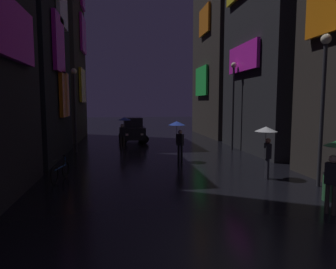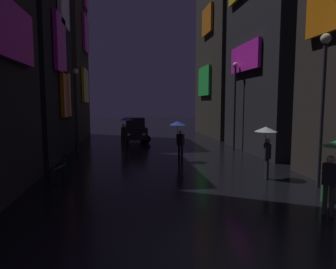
{
  "view_description": "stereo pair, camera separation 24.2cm",
  "coord_description": "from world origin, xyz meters",
  "px_view_note": "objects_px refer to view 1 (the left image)",
  "views": [
    {
      "loc": [
        -2.18,
        -5.02,
        3.09
      ],
      "look_at": [
        0.0,
        8.93,
        1.58
      ],
      "focal_mm": 32.0,
      "sensor_mm": 36.0,
      "label": 1
    },
    {
      "loc": [
        -1.94,
        -5.06,
        3.09
      ],
      "look_at": [
        0.0,
        8.93,
        1.58
      ],
      "focal_mm": 32.0,
      "sensor_mm": 36.0,
      "label": 2
    }
  ],
  "objects_px": {
    "car_distant": "(133,130)",
    "trash_bin": "(330,186)",
    "streetlamp_left_far": "(75,100)",
    "streetlamp_right_far": "(233,96)",
    "pedestrian_foreground_left_clear": "(267,138)",
    "pedestrian_foreground_right_blue": "(178,130)",
    "streetlamp_right_near": "(323,93)",
    "pedestrian_midstreet_centre_blue": "(124,124)",
    "bicycle_parked_at_storefront": "(60,171)"
  },
  "relations": [
    {
      "from": "car_distant",
      "to": "streetlamp_left_far",
      "type": "bearing_deg",
      "value": -128.0
    },
    {
      "from": "bicycle_parked_at_storefront",
      "to": "streetlamp_right_far",
      "type": "height_order",
      "value": "streetlamp_right_far"
    },
    {
      "from": "pedestrian_foreground_left_clear",
      "to": "bicycle_parked_at_storefront",
      "type": "distance_m",
      "value": 8.38
    },
    {
      "from": "car_distant",
      "to": "trash_bin",
      "type": "height_order",
      "value": "car_distant"
    },
    {
      "from": "pedestrian_foreground_right_blue",
      "to": "streetlamp_right_near",
      "type": "bearing_deg",
      "value": -52.37
    },
    {
      "from": "streetlamp_right_near",
      "to": "pedestrian_foreground_right_blue",
      "type": "bearing_deg",
      "value": 127.63
    },
    {
      "from": "pedestrian_midstreet_centre_blue",
      "to": "streetlamp_right_near",
      "type": "distance_m",
      "value": 12.68
    },
    {
      "from": "pedestrian_foreground_left_clear",
      "to": "pedestrian_midstreet_centre_blue",
      "type": "bearing_deg",
      "value": 122.33
    },
    {
      "from": "streetlamp_left_far",
      "to": "trash_bin",
      "type": "height_order",
      "value": "streetlamp_left_far"
    },
    {
      "from": "pedestrian_foreground_left_clear",
      "to": "car_distant",
      "type": "relative_size",
      "value": 0.51
    },
    {
      "from": "pedestrian_foreground_right_blue",
      "to": "car_distant",
      "type": "xyz_separation_m",
      "value": [
        -2.03,
        8.58,
        -0.74
      ]
    },
    {
      "from": "pedestrian_foreground_left_clear",
      "to": "trash_bin",
      "type": "relative_size",
      "value": 2.28
    },
    {
      "from": "streetlamp_right_far",
      "to": "streetlamp_right_near",
      "type": "height_order",
      "value": "streetlamp_right_far"
    },
    {
      "from": "pedestrian_foreground_right_blue",
      "to": "pedestrian_foreground_left_clear",
      "type": "relative_size",
      "value": 1.0
    },
    {
      "from": "bicycle_parked_at_storefront",
      "to": "streetlamp_left_far",
      "type": "relative_size",
      "value": 0.35
    },
    {
      "from": "car_distant",
      "to": "streetlamp_right_far",
      "type": "relative_size",
      "value": 0.74
    },
    {
      "from": "pedestrian_foreground_left_clear",
      "to": "streetlamp_left_far",
      "type": "bearing_deg",
      "value": 137.61
    },
    {
      "from": "streetlamp_left_far",
      "to": "car_distant",
      "type": "bearing_deg",
      "value": 52.0
    },
    {
      "from": "streetlamp_left_far",
      "to": "pedestrian_foreground_right_blue",
      "type": "bearing_deg",
      "value": -33.68
    },
    {
      "from": "streetlamp_right_near",
      "to": "trash_bin",
      "type": "xyz_separation_m",
      "value": [
        -0.7,
        -1.53,
        -2.97
      ]
    },
    {
      "from": "pedestrian_foreground_right_blue",
      "to": "trash_bin",
      "type": "xyz_separation_m",
      "value": [
        3.56,
        -7.05,
        -1.2
      ]
    },
    {
      "from": "streetlamp_left_far",
      "to": "trash_bin",
      "type": "xyz_separation_m",
      "value": [
        9.3,
        -10.88,
        -2.8
      ]
    },
    {
      "from": "bicycle_parked_at_storefront",
      "to": "pedestrian_foreground_right_blue",
      "type": "bearing_deg",
      "value": 31.1
    },
    {
      "from": "streetlamp_left_far",
      "to": "streetlamp_right_near",
      "type": "relative_size",
      "value": 0.94
    },
    {
      "from": "bicycle_parked_at_storefront",
      "to": "car_distant",
      "type": "bearing_deg",
      "value": 74.34
    },
    {
      "from": "pedestrian_midstreet_centre_blue",
      "to": "streetlamp_left_far",
      "type": "height_order",
      "value": "streetlamp_left_far"
    },
    {
      "from": "streetlamp_left_far",
      "to": "bicycle_parked_at_storefront",
      "type": "bearing_deg",
      "value": -86.73
    },
    {
      "from": "streetlamp_right_near",
      "to": "car_distant",
      "type": "bearing_deg",
      "value": 114.04
    },
    {
      "from": "pedestrian_foreground_left_clear",
      "to": "car_distant",
      "type": "height_order",
      "value": "pedestrian_foreground_left_clear"
    },
    {
      "from": "pedestrian_foreground_left_clear",
      "to": "streetlamp_left_far",
      "type": "height_order",
      "value": "streetlamp_left_far"
    },
    {
      "from": "pedestrian_foreground_left_clear",
      "to": "streetlamp_left_far",
      "type": "relative_size",
      "value": 0.41
    },
    {
      "from": "pedestrian_midstreet_centre_blue",
      "to": "bicycle_parked_at_storefront",
      "type": "distance_m",
      "value": 8.61
    },
    {
      "from": "pedestrian_midstreet_centre_blue",
      "to": "bicycle_parked_at_storefront",
      "type": "xyz_separation_m",
      "value": [
        -2.57,
        -8.11,
        -1.28
      ]
    },
    {
      "from": "car_distant",
      "to": "streetlamp_right_far",
      "type": "xyz_separation_m",
      "value": [
        6.29,
        -5.33,
        2.6
      ]
    },
    {
      "from": "pedestrian_foreground_left_clear",
      "to": "streetlamp_right_far",
      "type": "distance_m",
      "value": 7.67
    },
    {
      "from": "streetlamp_left_far",
      "to": "streetlamp_right_near",
      "type": "xyz_separation_m",
      "value": [
        10.0,
        -9.35,
        0.17
      ]
    },
    {
      "from": "streetlamp_right_far",
      "to": "streetlamp_left_far",
      "type": "bearing_deg",
      "value": 176.72
    },
    {
      "from": "pedestrian_foreground_right_blue",
      "to": "streetlamp_right_far",
      "type": "bearing_deg",
      "value": 37.4
    },
    {
      "from": "pedestrian_foreground_right_blue",
      "to": "pedestrian_midstreet_centre_blue",
      "type": "relative_size",
      "value": 1.0
    },
    {
      "from": "pedestrian_midstreet_centre_blue",
      "to": "streetlamp_left_far",
      "type": "relative_size",
      "value": 0.41
    },
    {
      "from": "streetlamp_left_far",
      "to": "pedestrian_midstreet_centre_blue",
      "type": "bearing_deg",
      "value": 19.65
    },
    {
      "from": "bicycle_parked_at_storefront",
      "to": "streetlamp_right_near",
      "type": "xyz_separation_m",
      "value": [
        9.6,
        -2.3,
        3.05
      ]
    },
    {
      "from": "streetlamp_right_far",
      "to": "car_distant",
      "type": "bearing_deg",
      "value": 139.74
    },
    {
      "from": "car_distant",
      "to": "pedestrian_midstreet_centre_blue",
      "type": "bearing_deg",
      "value": -101.29
    },
    {
      "from": "pedestrian_foreground_left_clear",
      "to": "bicycle_parked_at_storefront",
      "type": "height_order",
      "value": "pedestrian_foreground_left_clear"
    },
    {
      "from": "pedestrian_foreground_left_clear",
      "to": "streetlamp_right_near",
      "type": "relative_size",
      "value": 0.39
    },
    {
      "from": "pedestrian_midstreet_centre_blue",
      "to": "streetlamp_right_far",
      "type": "bearing_deg",
      "value": -13.11
    },
    {
      "from": "bicycle_parked_at_storefront",
      "to": "pedestrian_foreground_left_clear",
      "type": "bearing_deg",
      "value": -5.8
    },
    {
      "from": "pedestrian_foreground_left_clear",
      "to": "streetlamp_right_far",
      "type": "bearing_deg",
      "value": 79.46
    },
    {
      "from": "pedestrian_midstreet_centre_blue",
      "to": "trash_bin",
      "type": "relative_size",
      "value": 2.28
    }
  ]
}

